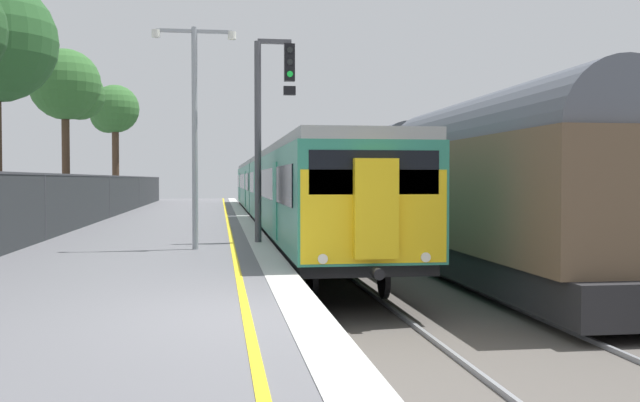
# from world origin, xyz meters

# --- Properties ---
(ground) EXTENTS (17.40, 110.00, 1.21)m
(ground) POSITION_xyz_m (2.64, 0.00, -0.61)
(ground) COLOR slate
(commuter_train_at_platform) EXTENTS (2.83, 41.63, 3.81)m
(commuter_train_at_platform) POSITION_xyz_m (2.10, 24.32, 1.27)
(commuter_train_at_platform) COLOR #2D846B
(commuter_train_at_platform) RESTS_ON ground
(freight_train_adjacent_track) EXTENTS (2.60, 40.86, 4.73)m
(freight_train_adjacent_track) POSITION_xyz_m (6.10, 22.06, 1.59)
(freight_train_adjacent_track) COLOR #232326
(freight_train_adjacent_track) RESTS_ON ground
(signal_gantry) EXTENTS (1.10, 0.24, 5.43)m
(signal_gantry) POSITION_xyz_m (0.61, 10.33, 3.37)
(signal_gantry) COLOR #47474C
(signal_gantry) RESTS_ON ground
(platform_lamp_mid) EXTENTS (2.00, 0.20, 5.35)m
(platform_lamp_mid) POSITION_xyz_m (-1.26, 8.66, 3.17)
(platform_lamp_mid) COLOR #93999E
(platform_lamp_mid) RESTS_ON ground
(background_tree_centre) EXTENTS (3.21, 3.22, 7.46)m
(background_tree_centre) POSITION_xyz_m (-7.29, 24.38, 5.75)
(background_tree_centre) COLOR #473323
(background_tree_centre) RESTS_ON ground
(background_tree_back) EXTENTS (3.13, 3.03, 7.67)m
(background_tree_back) POSITION_xyz_m (-7.33, 38.08, 5.96)
(background_tree_back) COLOR #473323
(background_tree_back) RESTS_ON ground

